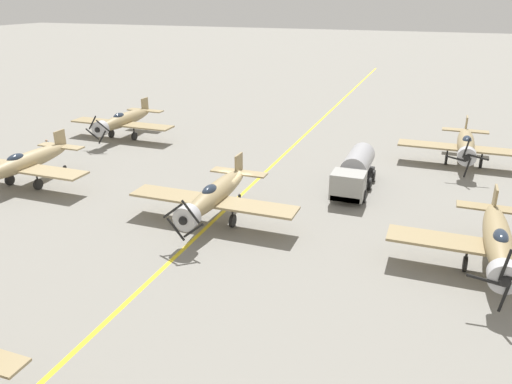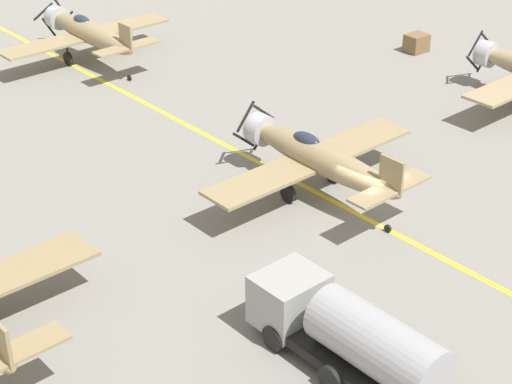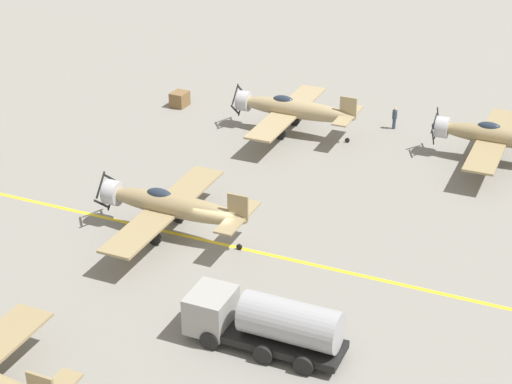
{
  "view_description": "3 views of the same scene",
  "coord_description": "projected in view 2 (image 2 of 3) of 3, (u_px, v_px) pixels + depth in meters",
  "views": [
    {
      "loc": [
        -14.0,
        32.03,
        14.98
      ],
      "look_at": [
        -3.88,
        4.82,
        3.41
      ],
      "focal_mm": 35.0,
      "sensor_mm": 36.0,
      "label": 1
    },
    {
      "loc": [
        -25.97,
        -22.05,
        20.18
      ],
      "look_at": [
        -4.57,
        2.41,
        2.04
      ],
      "focal_mm": 60.0,
      "sensor_mm": 36.0,
      "label": 2
    },
    {
      "loc": [
        -39.86,
        -19.9,
        26.22
      ],
      "look_at": [
        0.77,
        -2.16,
        3.56
      ],
      "focal_mm": 60.0,
      "sensor_mm": 36.0,
      "label": 3
    }
  ],
  "objects": [
    {
      "name": "supply_crate_by_tanker",
      "position": [
        416.0,
        43.0,
        58.41
      ],
      "size": [
        1.54,
        1.3,
        1.23
      ],
      "primitive_type": "cube",
      "rotation": [
        0.0,
        0.0,
        -0.05
      ],
      "color": "brown",
      "rests_on": "ground"
    },
    {
      "name": "ground_plane",
      "position": [
        365.0,
        218.0,
        39.26
      ],
      "size": [
        400.0,
        400.0,
        0.0
      ],
      "primitive_type": "plane",
      "color": "gray"
    },
    {
      "name": "airplane_far_center",
      "position": [
        88.0,
        32.0,
        56.07
      ],
      "size": [
        12.0,
        9.98,
        3.65
      ],
      "rotation": [
        0.0,
        0.0,
        0.15
      ],
      "color": "#9B875E",
      "rests_on": "ground"
    },
    {
      "name": "airplane_mid_center",
      "position": [
        317.0,
        157.0,
        40.22
      ],
      "size": [
        12.0,
        9.98,
        3.65
      ],
      "rotation": [
        0.0,
        0.0,
        -0.24
      ],
      "color": "#99845C",
      "rests_on": "ground"
    },
    {
      "name": "fuel_tanker",
      "position": [
        347.0,
        334.0,
        29.5
      ],
      "size": [
        2.68,
        8.0,
        2.98
      ],
      "color": "black",
      "rests_on": "ground"
    },
    {
      "name": "taxiway_stripe",
      "position": [
        365.0,
        218.0,
        39.25
      ],
      "size": [
        0.3,
        160.0,
        0.01
      ],
      "primitive_type": "cube",
      "color": "yellow",
      "rests_on": "ground"
    }
  ]
}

